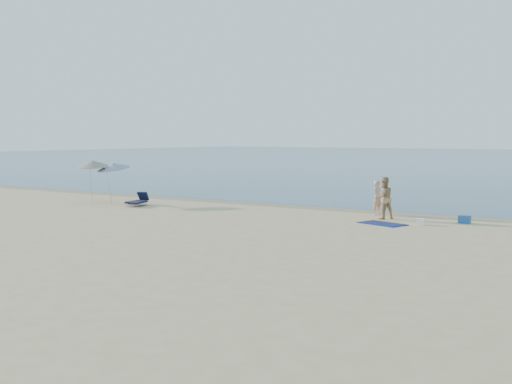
# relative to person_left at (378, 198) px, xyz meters

# --- Properties ---
(wet_sand_strip) EXTENTS (240.00, 1.60, 0.00)m
(wet_sand_strip) POSITION_rel_person_left_xyz_m (-3.87, 1.05, -0.81)
(wet_sand_strip) COLOR #847254
(wet_sand_strip) RESTS_ON ground
(person_left) EXTENTS (0.51, 0.66, 1.62)m
(person_left) POSITION_rel_person_left_xyz_m (0.00, 0.00, 0.00)
(person_left) COLOR tan
(person_left) RESTS_ON ground
(person_right) EXTENTS (1.13, 1.15, 1.87)m
(person_right) POSITION_rel_person_left_xyz_m (0.80, -1.28, 0.13)
(person_right) COLOR tan
(person_right) RESTS_ON ground
(beach_towel) EXTENTS (2.16, 1.62, 0.03)m
(beach_towel) POSITION_rel_person_left_xyz_m (1.39, -2.87, -0.79)
(beach_towel) COLOR #0E174A
(beach_towel) RESTS_ON ground
(white_bag) EXTENTS (0.36, 0.32, 0.27)m
(white_bag) POSITION_rel_person_left_xyz_m (2.81, -2.26, -0.68)
(white_bag) COLOR white
(white_bag) RESTS_ON ground
(blue_cooler) EXTENTS (0.47, 0.34, 0.33)m
(blue_cooler) POSITION_rel_person_left_xyz_m (4.21, -0.75, -0.64)
(blue_cooler) COLOR #1D519D
(blue_cooler) RESTS_ON ground
(umbrella_near) EXTENTS (2.02, 2.05, 2.39)m
(umbrella_near) POSITION_rel_person_left_xyz_m (-14.41, -2.65, 1.23)
(umbrella_near) COLOR silver
(umbrella_near) RESTS_ON ground
(umbrella_far) EXTENTS (2.29, 2.31, 2.47)m
(umbrella_far) POSITION_rel_person_left_xyz_m (-15.34, -3.25, 1.35)
(umbrella_far) COLOR silver
(umbrella_far) RESTS_ON ground
(lounger_left) EXTENTS (1.03, 1.69, 0.71)m
(lounger_left) POSITION_rel_person_left_xyz_m (-12.05, -3.18, -0.55)
(lounger_left) COLOR #121733
(lounger_left) RESTS_ON ground
(lounger_right) EXTENTS (0.73, 1.54, 0.65)m
(lounger_right) POSITION_rel_person_left_xyz_m (-12.49, -2.89, -0.57)
(lounger_right) COLOR #15173A
(lounger_right) RESTS_ON ground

